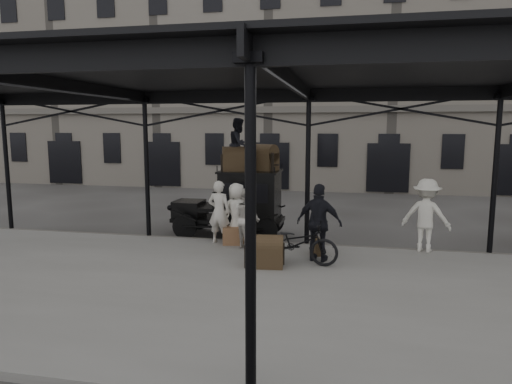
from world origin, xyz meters
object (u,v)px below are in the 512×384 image
at_px(taxi, 241,200).
at_px(steamer_trunk_roof_near, 236,161).
at_px(porter_left, 219,212).
at_px(porter_official, 319,223).
at_px(steamer_trunk_platform, 265,253).
at_px(bicycle, 297,243).

xyz_separation_m(taxi, steamer_trunk_roof_near, (-0.08, -0.25, 1.30)).
bearing_deg(porter_left, porter_official, 164.24).
xyz_separation_m(porter_official, steamer_trunk_roof_near, (-2.79, 2.53, 1.35)).
xyz_separation_m(porter_official, steamer_trunk_platform, (-1.27, -0.75, -0.67)).
relative_size(steamer_trunk_roof_near, steamer_trunk_platform, 0.96).
height_order(taxi, porter_left, taxi).
xyz_separation_m(taxi, porter_official, (2.71, -2.78, -0.06)).
bearing_deg(bicycle, taxi, 40.06).
xyz_separation_m(taxi, porter_left, (-0.29, -1.53, -0.12)).
bearing_deg(bicycle, porter_left, 62.20).
relative_size(porter_left, porter_official, 0.93).
bearing_deg(bicycle, porter_official, -50.18).
bearing_deg(porter_left, taxi, -94.06).
bearing_deg(bicycle, steamer_trunk_roof_near, 43.31).
height_order(bicycle, steamer_trunk_roof_near, steamer_trunk_roof_near).
height_order(taxi, steamer_trunk_platform, taxi).
distance_m(taxi, porter_official, 3.88).
height_order(taxi, steamer_trunk_roof_near, steamer_trunk_roof_near).
relative_size(taxi, steamer_trunk_roof_near, 4.18).
height_order(porter_left, steamer_trunk_platform, porter_left).
height_order(porter_left, bicycle, porter_left).
distance_m(bicycle, steamer_trunk_roof_near, 4.10).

